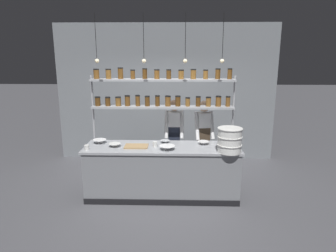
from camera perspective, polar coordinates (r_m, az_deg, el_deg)
ground_plane at (r=5.53m, az=-1.10°, el=-13.04°), size 40.00×40.00×0.00m
back_wall at (r=7.07m, az=-0.37°, el=6.27°), size 5.09×0.12×3.16m
prep_counter at (r=5.34m, az=-1.12°, el=-8.63°), size 2.69×0.76×0.92m
spice_shelf_unit at (r=5.33m, az=-1.16°, el=5.85°), size 2.57×0.28×2.25m
chef_left at (r=5.77m, az=1.19°, el=-1.87°), size 0.36×0.29×1.64m
chef_center at (r=5.75m, az=6.75°, el=-2.07°), size 0.40×0.32×1.63m
container_stack at (r=4.94m, az=11.67°, el=-2.65°), size 0.40×0.40×0.40m
cutting_board at (r=5.19m, az=-6.05°, el=-3.85°), size 0.40×0.26×0.02m
prep_bowl_near_left at (r=5.39m, az=-0.58°, el=-2.98°), size 0.17×0.17×0.05m
prep_bowl_center_front at (r=5.34m, az=6.73°, el=-3.20°), size 0.20×0.20×0.06m
prep_bowl_center_back at (r=5.50m, az=-12.89°, el=-2.88°), size 0.24×0.24×0.07m
prep_bowl_near_right at (r=5.24m, az=-10.13°, el=-3.61°), size 0.21×0.21×0.06m
prep_bowl_far_left at (r=5.00m, az=-0.15°, el=-4.17°), size 0.26×0.26×0.07m
serving_cup_front at (r=5.18m, az=-15.22°, el=-3.95°), size 0.08×0.08×0.08m
serving_cup_by_board at (r=5.16m, az=-2.47°, el=-3.48°), size 0.08×0.08×0.09m
pendant_light_row at (r=4.95m, az=-1.18°, el=12.78°), size 2.10×0.07×0.78m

